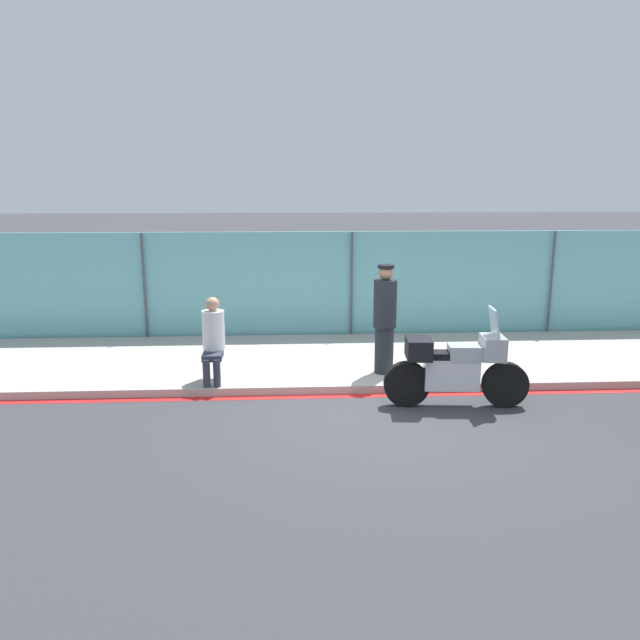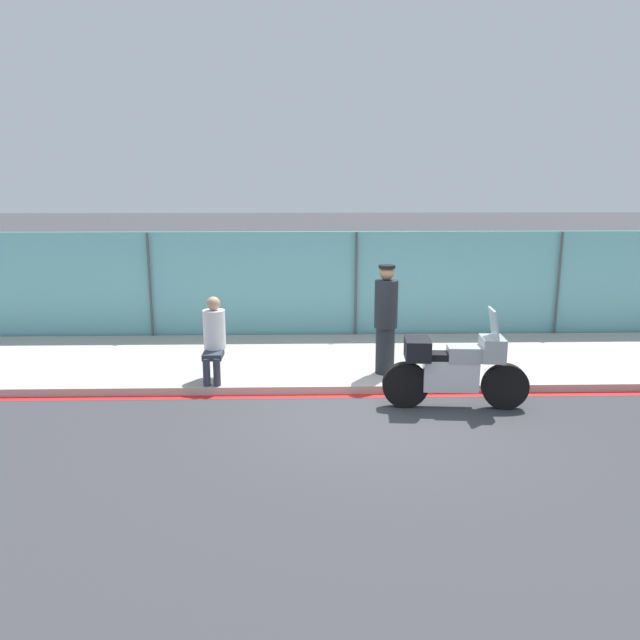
# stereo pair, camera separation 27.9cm
# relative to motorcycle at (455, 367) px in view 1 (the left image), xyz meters

# --- Properties ---
(ground_plane) EXTENTS (120.00, 120.00, 0.00)m
(ground_plane) POSITION_rel_motorcycle_xyz_m (-1.12, -0.21, -0.61)
(ground_plane) COLOR #38383D
(sidewalk) EXTENTS (31.53, 3.44, 0.13)m
(sidewalk) POSITION_rel_motorcycle_xyz_m (-1.12, 2.34, -0.54)
(sidewalk) COLOR #ADA89E
(sidewalk) RESTS_ON ground_plane
(curb_paint_stripe) EXTENTS (31.53, 0.18, 0.01)m
(curb_paint_stripe) POSITION_rel_motorcycle_xyz_m (-1.12, 0.53, -0.61)
(curb_paint_stripe) COLOR red
(curb_paint_stripe) RESTS_ON ground_plane
(storefront_fence) EXTENTS (29.95, 0.17, 2.28)m
(storefront_fence) POSITION_rel_motorcycle_xyz_m (-1.12, 4.15, 0.53)
(storefront_fence) COLOR #6BB2B7
(storefront_fence) RESTS_ON ground_plane
(motorcycle) EXTENTS (2.14, 0.60, 1.50)m
(motorcycle) POSITION_rel_motorcycle_xyz_m (0.00, 0.00, 0.00)
(motorcycle) COLOR black
(motorcycle) RESTS_ON ground_plane
(officer_standing) EXTENTS (0.38, 0.38, 1.83)m
(officer_standing) POSITION_rel_motorcycle_xyz_m (-0.85, 1.32, 0.46)
(officer_standing) COLOR #1E2328
(officer_standing) RESTS_ON sidewalk
(person_seated_on_curb) EXTENTS (0.36, 0.68, 1.35)m
(person_seated_on_curb) POSITION_rel_motorcycle_xyz_m (-3.65, 1.09, 0.27)
(person_seated_on_curb) COLOR #2D3342
(person_seated_on_curb) RESTS_ON sidewalk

